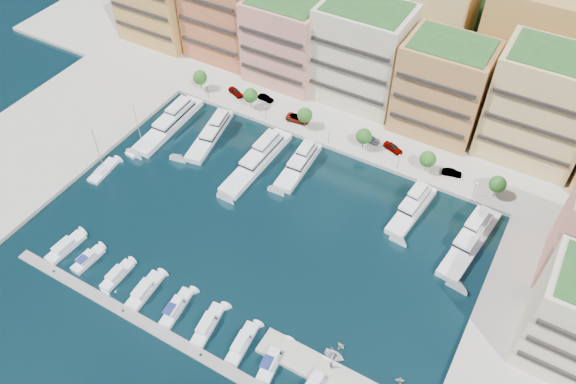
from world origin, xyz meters
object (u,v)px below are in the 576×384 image
at_px(tree_5, 498,184).
at_px(yacht_5, 413,207).
at_px(car_2, 298,118).
at_px(car_4, 393,148).
at_px(cruiser_5, 208,325).
at_px(lamppost_2, 329,134).
at_px(cruiser_8, 315,383).
at_px(sailboat_1, 103,171).
at_px(cruiser_7, 272,360).
at_px(cruiser_6, 242,344).
at_px(car_3, 370,139).
at_px(cruiser_3, 145,291).
at_px(cruiser_1, 88,260).
at_px(tree_1, 250,95).
at_px(tree_3, 364,136).
at_px(car_1, 266,98).
at_px(tree_4, 428,159).
at_px(tender_1, 341,346).
at_px(car_0, 236,92).
at_px(lamppost_0, 208,89).
at_px(lamppost_4, 475,187).
at_px(yacht_3, 300,163).
at_px(yacht_6, 471,239).
at_px(cruiser_0, 65,248).
at_px(car_5, 452,173).
at_px(tree_2, 305,115).
at_px(tender_3, 400,380).
at_px(cruiser_2, 117,276).
at_px(sailboat_2, 142,147).
at_px(lamppost_1, 266,110).
at_px(person_0, 331,365).
at_px(tender_2, 334,356).
at_px(lamppost_3, 399,159).
at_px(tree_0, 200,77).
at_px(yacht_0, 171,122).
at_px(yacht_2, 259,158).
at_px(yacht_1, 211,133).
at_px(cruiser_4, 176,308).

relative_size(tree_5, yacht_5, 0.33).
height_order(car_2, car_4, car_2).
bearing_deg(cruiser_5, lamppost_2, 93.75).
bearing_deg(cruiser_8, sailboat_1, 162.70).
bearing_deg(cruiser_7, sailboat_1, 160.38).
height_order(cruiser_6, cruiser_7, cruiser_7).
distance_m(tree_5, car_3, 31.86).
distance_m(cruiser_3, cruiser_6, 22.44).
height_order(cruiser_1, cruiser_8, cruiser_1).
bearing_deg(car_3, cruiser_6, -174.80).
distance_m(tree_1, lamppost_2, 24.13).
height_order(tree_3, car_1, tree_3).
bearing_deg(tree_5, tree_4, 180.00).
bearing_deg(tender_1, tree_4, 25.68).
xyz_separation_m(yacht_5, car_0, (-56.27, 14.83, 0.62)).
bearing_deg(lamppost_0, lamppost_4, 0.00).
bearing_deg(yacht_3, yacht_6, -3.00).
relative_size(tree_1, cruiser_0, 0.63).
distance_m(cruiser_7, car_1, 74.08).
height_order(cruiser_1, car_5, car_5).
relative_size(tree_2, car_2, 0.92).
bearing_deg(cruiser_3, tender_3, 8.94).
bearing_deg(car_0, car_2, -73.84).
xyz_separation_m(tree_3, cruiser_0, (-40.28, -58.10, -4.20)).
bearing_deg(car_2, tree_2, -121.99).
bearing_deg(cruiser_2, sailboat_2, 122.96).
height_order(tree_3, cruiser_3, tree_3).
relative_size(lamppost_1, car_3, 0.80).
bearing_deg(lamppost_0, tree_1, 10.85).
distance_m(lamppost_2, cruiser_7, 58.60).
xyz_separation_m(cruiser_0, cruiser_2, (13.98, 0.01, 0.00)).
bearing_deg(tree_5, person_0, -103.31).
height_order(tree_2, tender_2, tree_2).
distance_m(tree_3, lamppost_3, 10.30).
xyz_separation_m(tree_0, yacht_0, (1.76, -15.43, -3.53)).
xyz_separation_m(yacht_3, cruiser_1, (-23.59, -45.71, -0.64)).
xyz_separation_m(cruiser_1, tender_1, (52.79, 8.58, -0.15)).
relative_size(lamppost_3, yacht_2, 0.17).
bearing_deg(tender_1, tree_3, 43.24).
distance_m(yacht_0, person_0, 76.09).
relative_size(yacht_3, yacht_5, 1.01).
xyz_separation_m(yacht_1, yacht_5, (52.69, 1.55, 0.12)).
bearing_deg(sailboat_1, cruiser_8, -17.30).
bearing_deg(lamppost_1, lamppost_2, 0.00).
bearing_deg(yacht_0, yacht_3, 4.87).
xyz_separation_m(yacht_2, tender_2, (38.22, -35.98, -0.82)).
height_order(lamppost_3, car_1, lamppost_3).
relative_size(tree_2, lamppost_1, 1.35).
height_order(car_4, car_5, car_4).
bearing_deg(lamppost_3, cruiser_4, -111.16).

